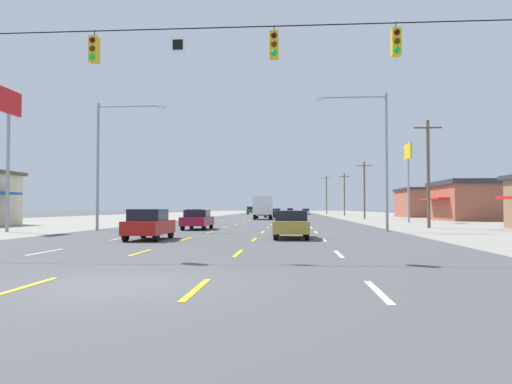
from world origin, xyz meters
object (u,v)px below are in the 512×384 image
at_px(hatchback_inner_left_nearest, 149,224).
at_px(hatchback_inner_right_distant_c, 290,211).
at_px(sedan_far_left_midfar, 196,216).
at_px(streetlight_right_row_0, 378,150).
at_px(pole_sign_right_row_1, 408,161).
at_px(sedan_inner_right_near, 291,224).
at_px(sedan_center_turn_farther, 270,213).
at_px(streetlight_left_row_0, 106,154).
at_px(sedan_far_right_farthest, 306,211).
at_px(sedan_inner_left_mid, 197,219).
at_px(suv_far_left_distant_b, 251,210).
at_px(box_truck_center_turn_far, 263,206).
at_px(sedan_center_turn_distant_a, 277,211).
at_px(pole_sign_left_row_0, 9,121).

distance_m(hatchback_inner_left_nearest, hatchback_inner_right_distant_c, 110.15).
relative_size(sedan_far_left_midfar, streetlight_right_row_0, 0.47).
distance_m(hatchback_inner_left_nearest, pole_sign_right_row_1, 36.65).
relative_size(sedan_inner_right_near, pole_sign_right_row_1, 0.52).
distance_m(sedan_center_turn_farther, streetlight_left_row_0, 49.31).
bearing_deg(sedan_inner_right_near, sedan_far_right_farthest, 87.77).
bearing_deg(sedan_far_left_midfar, sedan_inner_left_mid, -78.30).
bearing_deg(pole_sign_right_row_1, sedan_inner_right_near, -114.38).
distance_m(sedan_far_left_midfar, sedan_far_right_farthest, 66.29).
bearing_deg(streetlight_left_row_0, suv_far_left_distant_b, 88.36).
relative_size(sedan_inner_right_near, box_truck_center_turn_far, 0.63).
distance_m(hatchback_inner_left_nearest, sedan_far_left_midfar, 29.95).
xyz_separation_m(sedan_far_left_midfar, sedan_center_turn_farther, (7.13, 28.10, 0.00)).
bearing_deg(sedan_center_turn_distant_a, sedan_center_turn_farther, -90.07).
relative_size(sedan_center_turn_distant_a, suv_far_left_distant_b, 0.92).
xyz_separation_m(hatchback_inner_left_nearest, sedan_inner_left_mid, (0.17, 11.71, -0.03)).
relative_size(sedan_center_turn_farther, streetlight_right_row_0, 0.47).
bearing_deg(hatchback_inner_left_nearest, sedan_far_right_farthest, 83.53).
xyz_separation_m(sedan_center_turn_farther, streetlight_right_row_0, (9.53, -48.14, 4.85)).
relative_size(sedan_far_right_farthest, hatchback_inner_right_distant_c, 1.15).
height_order(pole_sign_left_row_0, pole_sign_right_row_1, pole_sign_left_row_0).
bearing_deg(sedan_center_turn_farther, pole_sign_left_row_0, -106.88).
relative_size(sedan_far_right_farthest, sedan_center_turn_distant_a, 1.00).
relative_size(sedan_inner_right_near, streetlight_right_row_0, 0.47).
xyz_separation_m(box_truck_center_turn_far, streetlight_left_row_0, (-9.33, -33.29, 3.58)).
distance_m(sedan_far_right_farthest, hatchback_inner_right_distant_c, 15.92).
distance_m(sedan_far_left_midfar, pole_sign_left_row_0, 24.94).
height_order(hatchback_inner_right_distant_c, streetlight_right_row_0, streetlight_right_row_0).
bearing_deg(sedan_inner_left_mid, sedan_far_left_midfar, 101.70).
distance_m(sedan_far_left_midfar, streetlight_left_row_0, 20.73).
bearing_deg(streetlight_right_row_0, sedan_center_turn_farther, 101.19).
bearing_deg(pole_sign_left_row_0, suv_far_left_distant_b, 84.99).
bearing_deg(suv_far_left_distant_b, sedan_center_turn_distant_a, -28.27).
bearing_deg(hatchback_inner_right_distant_c, sedan_center_turn_farther, -93.69).
relative_size(box_truck_center_turn_far, sedan_far_right_farthest, 1.60).
bearing_deg(streetlight_right_row_0, pole_sign_left_row_0, -174.22).
bearing_deg(streetlight_right_row_0, box_truck_center_turn_far, 106.44).
height_order(hatchback_inner_left_nearest, pole_sign_right_row_1, pole_sign_right_row_1).
bearing_deg(hatchback_inner_left_nearest, streetlight_left_row_0, 121.99).
bearing_deg(sedan_far_right_farthest, streetlight_right_row_0, -88.40).
bearing_deg(sedan_center_turn_farther, sedan_far_left_midfar, -104.25).
xyz_separation_m(sedan_far_left_midfar, suv_far_left_distant_b, (0.18, 73.55, 0.27)).
height_order(hatchback_inner_right_distant_c, pole_sign_right_row_1, pole_sign_right_row_1).
height_order(suv_far_left_distant_b, pole_sign_right_row_1, pole_sign_right_row_1).
bearing_deg(streetlight_right_row_0, sedan_far_left_midfar, 129.74).
bearing_deg(hatchback_inner_left_nearest, pole_sign_left_row_0, 148.70).
relative_size(box_truck_center_turn_far, pole_sign_left_row_0, 0.75).
relative_size(sedan_far_left_midfar, sedan_far_right_farthest, 1.00).
height_order(sedan_far_right_farthest, pole_sign_right_row_1, pole_sign_right_row_1).
xyz_separation_m(sedan_inner_left_mid, sedan_center_turn_farther, (3.40, 46.12, 0.00)).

